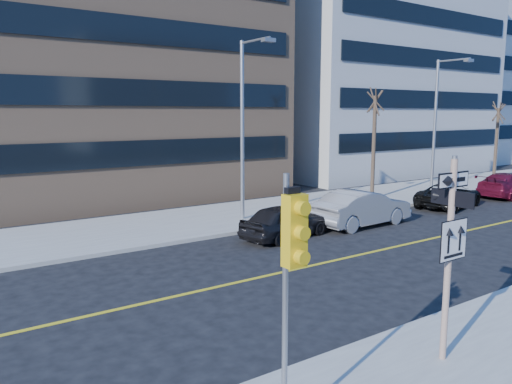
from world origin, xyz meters
TOP-DOWN VIEW (x-y plane):
  - ground at (0.00, 0.00)m, footprint 120.00×120.00m
  - far_sidewalk at (18.00, 12.00)m, footprint 66.00×6.00m
  - road_centerline at (12.00, 4.00)m, footprint 40.00×0.14m
  - sign_pole at (0.00, -2.51)m, footprint 0.92×0.92m
  - traffic_signal at (-4.00, -2.66)m, footprint 0.32×0.45m
  - parked_car_a at (3.73, 7.45)m, footprint 2.38×4.33m
  - parked_car_b at (7.96, 7.27)m, footprint 1.91×4.99m
  - parked_car_c at (15.08, 7.76)m, footprint 3.06×4.97m
  - parked_car_d at (20.97, 7.71)m, footprint 2.37×5.18m
  - streetlight_a at (4.00, 10.76)m, footprint 0.55×2.25m
  - streetlight_b at (18.00, 10.76)m, footprint 0.55×2.25m
  - street_tree_west at (13.00, 11.30)m, footprint 1.80×1.80m
  - street_tree_east at (26.00, 11.60)m, footprint 1.80×1.80m
  - building_brick at (2.00, 25.00)m, footprint 18.00×18.00m
  - building_grey_mid at (24.00, 24.00)m, footprint 20.00×16.00m
  - building_grey_far at (45.00, 27.00)m, footprint 18.00×18.00m

SIDE VIEW (x-z plane):
  - ground at x=0.00m, z-range 0.00..0.00m
  - road_centerline at x=12.00m, z-range 0.00..0.01m
  - far_sidewalk at x=18.00m, z-range 0.00..0.15m
  - parked_car_c at x=15.08m, z-range 0.00..1.29m
  - parked_car_a at x=3.73m, z-range 0.00..1.40m
  - parked_car_d at x=20.97m, z-range 0.00..1.47m
  - parked_car_b at x=7.96m, z-range 0.00..1.62m
  - sign_pole at x=0.00m, z-range 0.41..4.47m
  - traffic_signal at x=-4.00m, z-range 1.03..5.03m
  - streetlight_a at x=4.00m, z-range 0.76..8.76m
  - streetlight_b at x=18.00m, z-range 0.76..8.76m
  - street_tree_east at x=26.00m, z-range 2.07..7.82m
  - street_tree_west at x=13.00m, z-range 2.35..8.70m
  - building_grey_mid at x=24.00m, z-range 0.00..15.00m
  - building_grey_far at x=45.00m, z-range 0.00..16.00m
  - building_brick at x=2.00m, z-range 0.00..18.00m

